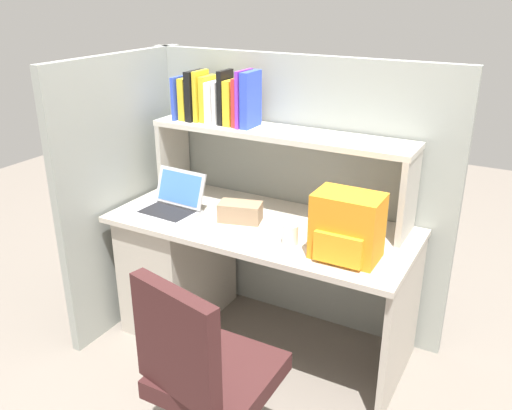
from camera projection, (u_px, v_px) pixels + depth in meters
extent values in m
plane|color=slate|center=(260.00, 339.00, 3.09)|extent=(8.00, 8.00, 0.00)
cube|color=beige|center=(261.00, 226.00, 2.82)|extent=(1.60, 0.70, 0.03)
cube|color=#B6AD9F|center=(179.00, 263.00, 3.21)|extent=(0.40, 0.64, 0.70)
cube|color=#B6AD9F|center=(402.00, 326.00, 2.61)|extent=(0.03, 0.64, 0.70)
cube|color=#939991|center=(292.00, 192.00, 3.11)|extent=(1.84, 0.05, 1.55)
cube|color=#939991|center=(128.00, 190.00, 3.14)|extent=(0.05, 1.06, 1.55)
cube|color=#BCB7AC|center=(173.00, 156.00, 3.21)|extent=(0.03, 0.28, 0.42)
cube|color=#BCB7AC|center=(409.00, 197.00, 2.59)|extent=(0.03, 0.28, 0.42)
cube|color=beige|center=(279.00, 133.00, 2.81)|extent=(1.44, 0.28, 0.03)
cube|color=blue|center=(182.00, 97.00, 3.03)|extent=(0.02, 0.18, 0.24)
cube|color=yellow|center=(189.00, 98.00, 3.03)|extent=(0.04, 0.17, 0.23)
cube|color=black|center=(195.00, 95.00, 2.99)|extent=(0.04, 0.16, 0.27)
cube|color=yellow|center=(201.00, 96.00, 2.97)|extent=(0.02, 0.13, 0.27)
cube|color=yellow|center=(208.00, 99.00, 2.96)|extent=(0.04, 0.14, 0.25)
cube|color=white|center=(215.00, 102.00, 2.94)|extent=(0.04, 0.16, 0.22)
cube|color=white|center=(221.00, 102.00, 2.93)|extent=(0.02, 0.15, 0.23)
cube|color=black|center=(225.00, 97.00, 2.90)|extent=(0.03, 0.13, 0.29)
cube|color=yellow|center=(233.00, 102.00, 2.89)|extent=(0.04, 0.15, 0.24)
cube|color=red|center=(240.00, 102.00, 2.86)|extent=(0.02, 0.14, 0.26)
cube|color=purple|center=(244.00, 99.00, 2.84)|extent=(0.02, 0.16, 0.30)
cube|color=blue|center=(251.00, 100.00, 2.82)|extent=(0.04, 0.16, 0.29)
cube|color=#B7BABF|center=(168.00, 213.00, 2.92)|extent=(0.32, 0.24, 0.02)
cube|color=black|center=(166.00, 212.00, 2.90)|extent=(0.28, 0.19, 0.00)
cube|color=#B7BABF|center=(180.00, 188.00, 2.97)|extent=(0.31, 0.10, 0.19)
cube|color=#3F72CC|center=(180.00, 188.00, 2.96)|extent=(0.28, 0.07, 0.16)
cube|color=orange|center=(347.00, 226.00, 2.41)|extent=(0.30, 0.20, 0.31)
cube|color=#FFA123|center=(338.00, 249.00, 2.35)|extent=(0.22, 0.04, 0.14)
cube|color=silver|center=(259.00, 237.00, 2.63)|extent=(0.10, 0.12, 0.03)
cylinder|color=white|center=(290.00, 234.00, 2.57)|extent=(0.08, 0.08, 0.10)
cube|color=#9E7F60|center=(240.00, 212.00, 2.83)|extent=(0.24, 0.17, 0.10)
cube|color=#3F1E1E|center=(218.00, 375.00, 2.14)|extent=(0.44, 0.44, 0.08)
cube|color=#3F1E1E|center=(176.00, 344.00, 1.90)|extent=(0.40, 0.15, 0.44)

